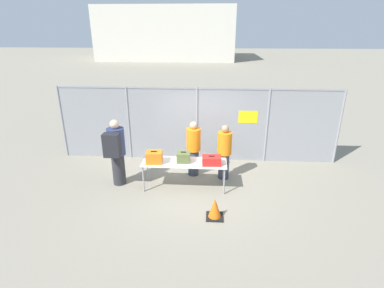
{
  "coord_description": "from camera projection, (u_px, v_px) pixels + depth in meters",
  "views": [
    {
      "loc": [
        0.45,
        -7.25,
        4.11
      ],
      "look_at": [
        -0.07,
        0.58,
        1.05
      ],
      "focal_mm": 28.0,
      "sensor_mm": 36.0,
      "label": 1
    }
  ],
  "objects": [
    {
      "name": "ground_plane",
      "position": [
        193.0,
        187.0,
        8.26
      ],
      "size": [
        120.0,
        120.0,
        0.0
      ],
      "primitive_type": "plane",
      "color": "gray"
    },
    {
      "name": "fence_section",
      "position": [
        197.0,
        123.0,
        9.59
      ],
      "size": [
        8.97,
        0.07,
        2.39
      ],
      "color": "gray",
      "rests_on": "ground_plane"
    },
    {
      "name": "inspection_table",
      "position": [
        184.0,
        164.0,
        8.0
      ],
      "size": [
        2.25,
        0.71,
        0.76
      ],
      "color": "silver",
      "rests_on": "ground_plane"
    },
    {
      "name": "suitcase_orange",
      "position": [
        154.0,
        157.0,
        7.88
      ],
      "size": [
        0.44,
        0.37,
        0.33
      ],
      "color": "orange",
      "rests_on": "inspection_table"
    },
    {
      "name": "suitcase_olive",
      "position": [
        184.0,
        157.0,
        7.94
      ],
      "size": [
        0.35,
        0.32,
        0.29
      ],
      "color": "#566033",
      "rests_on": "inspection_table"
    },
    {
      "name": "suitcase_red",
      "position": [
        212.0,
        160.0,
        7.8
      ],
      "size": [
        0.5,
        0.35,
        0.25
      ],
      "color": "red",
      "rests_on": "inspection_table"
    },
    {
      "name": "traveler_hooded",
      "position": [
        116.0,
        150.0,
        8.04
      ],
      "size": [
        0.46,
        0.72,
        1.87
      ],
      "rotation": [
        0.0,
        0.0,
        0.34
      ],
      "color": "#2D2D33",
      "rests_on": "ground_plane"
    },
    {
      "name": "security_worker_near",
      "position": [
        193.0,
        148.0,
        8.68
      ],
      "size": [
        0.41,
        0.41,
        1.65
      ],
      "rotation": [
        0.0,
        0.0,
        3.28
      ],
      "color": "#383D4C",
      "rests_on": "ground_plane"
    },
    {
      "name": "security_worker_far",
      "position": [
        224.0,
        151.0,
        8.47
      ],
      "size": [
        0.4,
        0.4,
        1.62
      ],
      "rotation": [
        0.0,
        0.0,
        3.52
      ],
      "color": "#383D4C",
      "rests_on": "ground_plane"
    },
    {
      "name": "utility_trailer",
      "position": [
        237.0,
        129.0,
        11.67
      ],
      "size": [
        3.51,
        1.98,
        0.73
      ],
      "color": "#B2B2B7",
      "rests_on": "ground_plane"
    },
    {
      "name": "distant_hangar",
      "position": [
        169.0,
        33.0,
        41.8
      ],
      "size": [
        17.84,
        11.09,
        6.76
      ],
      "color": "beige",
      "rests_on": "ground_plane"
    },
    {
      "name": "traffic_cone",
      "position": [
        215.0,
        209.0,
        6.86
      ],
      "size": [
        0.4,
        0.4,
        0.49
      ],
      "color": "black",
      "rests_on": "ground_plane"
    }
  ]
}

